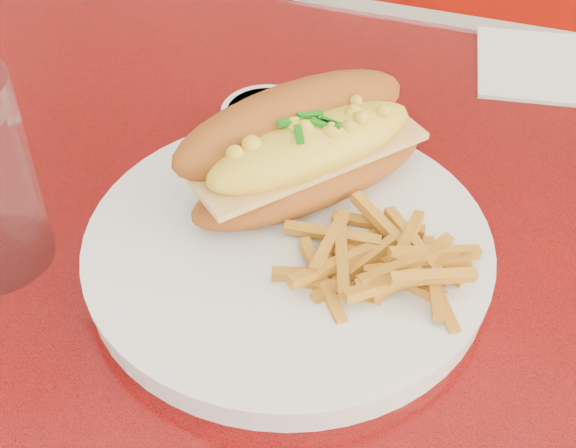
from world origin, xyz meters
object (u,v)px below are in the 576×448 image
(mac_hoagie, at_px, (304,148))
(sauce_cup_left, at_px, (242,150))
(fork, at_px, (348,219))
(booth_bench_far, at_px, (480,153))
(gravy_ramekin, at_px, (267,129))
(diner_table, at_px, (402,397))
(dinner_plate, at_px, (288,250))

(mac_hoagie, height_order, sauce_cup_left, mac_hoagie)
(fork, bearing_deg, booth_bench_far, 2.78)
(mac_hoagie, height_order, gravy_ramekin, mac_hoagie)
(diner_table, bearing_deg, booth_bench_far, 90.00)
(booth_bench_far, bearing_deg, diner_table, -90.00)
(diner_table, xyz_separation_m, mac_hoagie, (-0.11, 0.05, 0.22))
(booth_bench_far, bearing_deg, mac_hoagie, -98.42)
(booth_bench_far, bearing_deg, sauce_cup_left, -104.07)
(fork, bearing_deg, diner_table, -99.87)
(dinner_plate, relative_size, fork, 2.43)
(diner_table, height_order, booth_bench_far, booth_bench_far)
(sauce_cup_left, bearing_deg, fork, -29.17)
(dinner_plate, xyz_separation_m, mac_hoagie, (-0.01, 0.07, 0.05))
(diner_table, distance_m, sauce_cup_left, 0.27)
(dinner_plate, height_order, gravy_ramekin, gravy_ramekin)
(dinner_plate, bearing_deg, booth_bench_far, 82.83)
(booth_bench_far, relative_size, dinner_plate, 2.98)
(gravy_ramekin, xyz_separation_m, sauce_cup_left, (-0.01, -0.03, -0.01))
(mac_hoagie, bearing_deg, booth_bench_far, 31.57)
(booth_bench_far, height_order, dinner_plate, booth_bench_far)
(diner_table, height_order, sauce_cup_left, sauce_cup_left)
(diner_table, xyz_separation_m, dinner_plate, (-0.10, -0.02, 0.17))
(dinner_plate, bearing_deg, gravy_ramekin, 116.22)
(diner_table, relative_size, mac_hoagie, 5.37)
(diner_table, bearing_deg, fork, 162.53)
(diner_table, bearing_deg, sauce_cup_left, 154.88)
(diner_table, relative_size, dinner_plate, 3.06)
(booth_bench_far, distance_m, gravy_ramekin, 0.88)
(fork, bearing_deg, sauce_cup_left, 68.43)
(diner_table, bearing_deg, dinner_plate, -170.61)
(mac_hoagie, relative_size, sauce_cup_left, 3.73)
(booth_bench_far, xyz_separation_m, sauce_cup_left, (-0.18, -0.73, 0.50))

